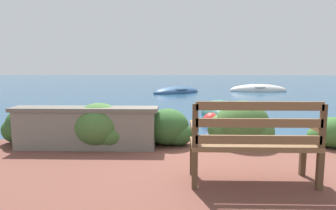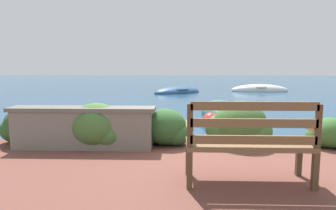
{
  "view_description": "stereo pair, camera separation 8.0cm",
  "coord_description": "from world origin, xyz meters",
  "px_view_note": "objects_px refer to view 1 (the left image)",
  "views": [
    {
      "loc": [
        -0.49,
        -5.03,
        1.51
      ],
      "look_at": [
        -0.75,
        4.42,
        0.25
      ],
      "focal_mm": 32.0,
      "sensor_mm": 36.0,
      "label": 1
    },
    {
      "loc": [
        -0.42,
        -5.03,
        1.51
      ],
      "look_at": [
        -0.75,
        4.42,
        0.25
      ],
      "focal_mm": 32.0,
      "sensor_mm": 36.0,
      "label": 2
    }
  ],
  "objects_px": {
    "park_bench": "(254,140)",
    "rowboat_far": "(258,90)",
    "rowboat_nearest": "(221,112)",
    "mooring_buoy": "(211,121)",
    "rowboat_mid": "(176,92)"
  },
  "relations": [
    {
      "from": "park_bench",
      "to": "rowboat_far",
      "type": "height_order",
      "value": "park_bench"
    },
    {
      "from": "rowboat_nearest",
      "to": "rowboat_far",
      "type": "xyz_separation_m",
      "value": [
        3.36,
        8.11,
        -0.0
      ]
    },
    {
      "from": "rowboat_far",
      "to": "park_bench",
      "type": "bearing_deg",
      "value": 76.37
    },
    {
      "from": "rowboat_far",
      "to": "mooring_buoy",
      "type": "xyz_separation_m",
      "value": [
        -3.85,
        -9.83,
        0.02
      ]
    },
    {
      "from": "park_bench",
      "to": "rowboat_far",
      "type": "relative_size",
      "value": 0.42
    },
    {
      "from": "park_bench",
      "to": "rowboat_nearest",
      "type": "distance_m",
      "value": 6.16
    },
    {
      "from": "rowboat_far",
      "to": "mooring_buoy",
      "type": "bearing_deg",
      "value": 70.35
    },
    {
      "from": "mooring_buoy",
      "to": "rowboat_nearest",
      "type": "bearing_deg",
      "value": 73.82
    },
    {
      "from": "park_bench",
      "to": "mooring_buoy",
      "type": "xyz_separation_m",
      "value": [
        0.06,
        4.39,
        -0.62
      ]
    },
    {
      "from": "mooring_buoy",
      "to": "rowboat_mid",
      "type": "bearing_deg",
      "value": 95.76
    },
    {
      "from": "rowboat_mid",
      "to": "rowboat_far",
      "type": "bearing_deg",
      "value": -22.56
    },
    {
      "from": "park_bench",
      "to": "rowboat_nearest",
      "type": "xyz_separation_m",
      "value": [
        0.56,
        6.11,
        -0.64
      ]
    },
    {
      "from": "rowboat_nearest",
      "to": "rowboat_mid",
      "type": "xyz_separation_m",
      "value": [
        -1.38,
        7.04,
        -0.01
      ]
    },
    {
      "from": "park_bench",
      "to": "rowboat_far",
      "type": "xyz_separation_m",
      "value": [
        3.91,
        14.22,
        -0.64
      ]
    },
    {
      "from": "park_bench",
      "to": "mooring_buoy",
      "type": "distance_m",
      "value": 4.43
    }
  ]
}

